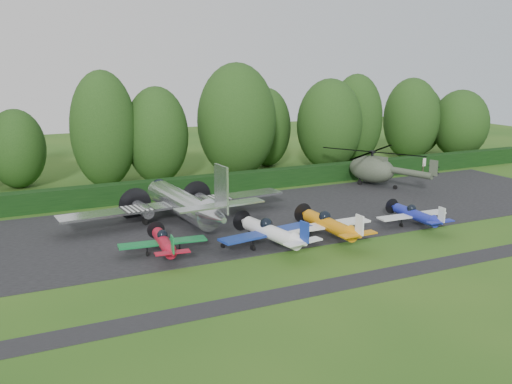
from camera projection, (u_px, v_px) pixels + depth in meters
name	position (u px, v px, depth m)	size (l,w,h in m)	color
ground	(316.00, 252.00, 42.48)	(160.00, 160.00, 0.00)	#204E16
apron	(258.00, 219.00, 51.27)	(70.00, 18.00, 0.01)	black
taxiway_verge	(364.00, 279.00, 37.21)	(70.00, 2.00, 0.00)	black
hedgerow	(214.00, 193.00, 60.95)	(90.00, 1.60, 2.00)	black
transport_plane	(183.00, 203.00, 49.23)	(20.68, 15.86, 6.63)	silver
light_plane_red	(164.00, 242.00, 41.43)	(6.45, 6.78, 2.48)	#A60F24
light_plane_white	(271.00, 232.00, 42.99)	(7.97, 8.38, 3.06)	white
light_plane_orange	(329.00, 225.00, 44.98)	(7.91, 8.32, 3.04)	orange
light_plane_blue	(415.00, 215.00, 48.65)	(6.50, 6.84, 2.50)	#1A24A0
helicopter	(372.00, 167.00, 64.41)	(12.18, 14.26, 3.92)	#3C4535
sign_board	(431.00, 162.00, 72.50)	(3.29, 0.12, 1.85)	#3F3326
tree_0	(16.00, 149.00, 62.55)	(6.30, 6.30, 8.76)	black
tree_1	(411.00, 119.00, 80.11)	(7.83, 7.83, 11.50)	black
tree_2	(103.00, 130.00, 62.46)	(7.22, 7.22, 12.92)	black
tree_3	(329.00, 125.00, 72.76)	(8.36, 8.36, 11.65)	black
tree_4	(423.00, 121.00, 85.51)	(5.94, 5.94, 9.91)	black
tree_5	(267.00, 128.00, 75.17)	(6.29, 6.29, 10.35)	black
tree_6	(237.00, 121.00, 67.77)	(9.41, 9.41, 13.66)	black
tree_10	(157.00, 135.00, 64.77)	(7.19, 7.19, 11.07)	black
tree_11	(356.00, 119.00, 77.35)	(7.14, 7.14, 12.11)	black
tree_12	(460.00, 124.00, 82.10)	(8.05, 8.05, 9.76)	black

